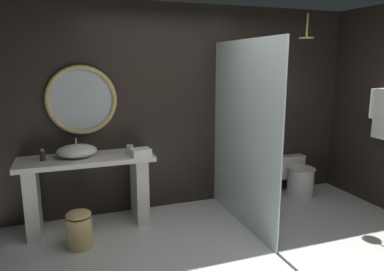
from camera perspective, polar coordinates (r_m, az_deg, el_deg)
back_wall_panel at (r=4.69m, az=-0.48°, el=4.53°), size 4.80×0.10×2.60m
vanity_counter at (r=4.28m, az=-16.33°, el=-7.43°), size 1.49×0.54×0.84m
vessel_sink at (r=4.19m, az=-17.97°, el=-2.37°), size 0.44×0.36×0.19m
tumbler_cup at (r=4.21m, az=-9.90°, el=-2.21°), size 0.08×0.08×0.10m
soap_dispenser at (r=4.19m, az=-22.85°, el=-2.95°), size 0.06×0.06×0.13m
round_wall_mirror at (r=4.33m, az=-17.25°, el=5.43°), size 0.81×0.06×0.81m
shower_glass_panel at (r=4.11m, az=8.19°, el=0.06°), size 0.02×1.58×2.13m
rain_shower_head at (r=5.00m, az=17.91°, el=14.99°), size 0.19×0.19×0.32m
toilet at (r=5.38m, az=16.48°, el=-6.34°), size 0.41×0.58×0.54m
waste_bin at (r=3.96m, az=-17.59°, el=-14.07°), size 0.26×0.26×0.40m
folded_hand_towel at (r=4.09m, az=-8.23°, el=-2.69°), size 0.23×0.20×0.09m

